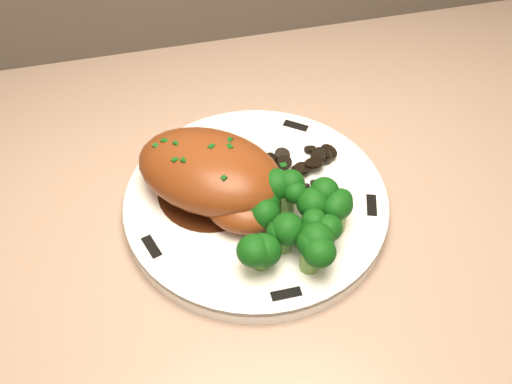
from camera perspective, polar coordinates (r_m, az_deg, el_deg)
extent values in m
cylinder|color=white|center=(0.61, 0.00, -1.13)|extent=(0.32, 0.32, 0.02)
cube|color=black|center=(0.68, 3.55, 5.88)|extent=(0.03, 0.02, 0.00)
cube|color=black|center=(0.66, -7.22, 4.08)|extent=(0.03, 0.02, 0.00)
cube|color=black|center=(0.58, -9.26, -4.84)|extent=(0.02, 0.03, 0.00)
cube|color=black|center=(0.54, 2.70, -9.06)|extent=(0.03, 0.01, 0.00)
cube|color=black|center=(0.61, 10.23, -1.19)|extent=(0.02, 0.03, 0.00)
cylinder|color=#361609|center=(0.61, -3.99, 0.12)|extent=(0.10, 0.10, 0.00)
ellipsoid|color=brown|center=(0.59, -4.13, 1.88)|extent=(0.17, 0.16, 0.05)
ellipsoid|color=brown|center=(0.57, -1.41, -1.60)|extent=(0.08, 0.08, 0.03)
cube|color=#0E4310|center=(0.60, -7.70, 4.78)|extent=(0.01, 0.00, 0.00)
cube|color=#0E4310|center=(0.59, -6.29, 4.60)|extent=(0.01, 0.00, 0.00)
cube|color=#0E4310|center=(0.58, -4.82, 4.26)|extent=(0.01, 0.00, 0.00)
cube|color=#0E4310|center=(0.57, -3.30, 3.80)|extent=(0.01, 0.00, 0.00)
cube|color=#0E4310|center=(0.57, -1.76, 3.21)|extent=(0.01, 0.00, 0.00)
cube|color=#0E4310|center=(0.57, -0.19, 2.46)|extent=(0.01, 0.00, 0.00)
cylinder|color=black|center=(0.64, 6.72, 2.58)|extent=(0.01, 0.01, 0.01)
cylinder|color=black|center=(0.64, 6.44, 3.09)|extent=(0.02, 0.02, 0.01)
cylinder|color=black|center=(0.64, 5.93, 3.52)|extent=(0.02, 0.02, 0.01)
cylinder|color=black|center=(0.65, 5.19, 3.34)|extent=(0.02, 0.02, 0.01)
cylinder|color=black|center=(0.64, 4.41, 3.51)|extent=(0.02, 0.02, 0.01)
cylinder|color=black|center=(0.64, 3.63, 3.54)|extent=(0.02, 0.02, 0.01)
cylinder|color=black|center=(0.64, 2.91, 2.96)|extent=(0.02, 0.02, 0.01)
cylinder|color=black|center=(0.63, 2.40, 2.77)|extent=(0.02, 0.02, 0.00)
cylinder|color=black|center=(0.63, 2.12, 2.52)|extent=(0.02, 0.02, 0.01)
cylinder|color=black|center=(0.63, 2.11, 1.79)|extent=(0.02, 0.02, 0.01)
cylinder|color=black|center=(0.62, 2.40, 1.57)|extent=(0.02, 0.02, 0.01)
cylinder|color=black|center=(0.62, 2.95, 1.45)|extent=(0.02, 0.02, 0.01)
cylinder|color=black|center=(0.62, 3.66, 0.98)|extent=(0.02, 0.02, 0.01)
cylinder|color=black|center=(0.62, 4.49, 1.14)|extent=(0.02, 0.02, 0.01)
cylinder|color=black|center=(0.62, 5.33, 1.44)|extent=(0.02, 0.02, 0.02)
cylinder|color=black|center=(0.63, 6.00, 1.39)|extent=(0.03, 0.02, 0.02)
cylinder|color=black|center=(0.63, 6.52, 1.92)|extent=(0.03, 0.03, 0.01)
cylinder|color=black|center=(0.63, 6.79, 2.49)|extent=(0.03, 0.03, 0.01)
cylinder|color=olive|center=(0.58, 0.27, -2.13)|extent=(0.02, 0.02, 0.02)
sphere|color=#073209|center=(0.57, 0.27, -1.15)|extent=(0.03, 0.03, 0.03)
cylinder|color=olive|center=(0.59, 2.57, -1.02)|extent=(0.02, 0.02, 0.02)
sphere|color=#073209|center=(0.58, 2.62, -0.04)|extent=(0.03, 0.03, 0.03)
cylinder|color=olive|center=(0.58, 5.39, -1.52)|extent=(0.02, 0.02, 0.02)
sphere|color=#073209|center=(0.57, 5.50, -0.55)|extent=(0.03, 0.03, 0.03)
cylinder|color=olive|center=(0.56, 2.31, -4.26)|extent=(0.02, 0.02, 0.02)
sphere|color=#073209|center=(0.55, 2.36, -3.30)|extent=(0.03, 0.03, 0.03)
cylinder|color=olive|center=(0.57, 5.45, -4.01)|extent=(0.02, 0.02, 0.02)
sphere|color=#073209|center=(0.55, 5.56, -3.06)|extent=(0.03, 0.03, 0.03)
cylinder|color=olive|center=(0.58, 7.15, -2.59)|extent=(0.02, 0.02, 0.02)
sphere|color=#073209|center=(0.57, 7.29, -1.62)|extent=(0.03, 0.03, 0.03)
cylinder|color=olive|center=(0.55, 0.45, -5.75)|extent=(0.02, 0.02, 0.02)
sphere|color=#073209|center=(0.54, 0.46, -4.80)|extent=(0.03, 0.03, 0.03)
cylinder|color=olive|center=(0.55, 4.80, -6.04)|extent=(0.02, 0.02, 0.02)
sphere|color=#073209|center=(0.54, 4.90, -5.10)|extent=(0.03, 0.03, 0.03)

